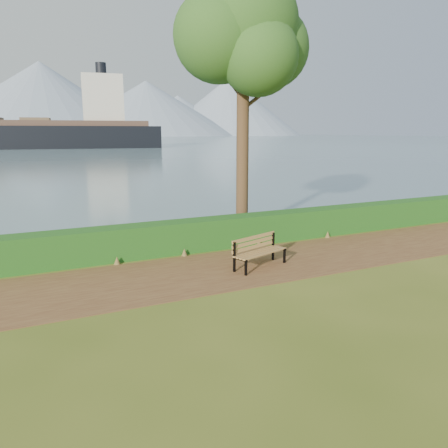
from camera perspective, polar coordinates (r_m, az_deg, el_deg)
ground at (r=12.42m, az=2.94°, el=-5.96°), size 140.00×140.00×0.00m
path at (r=12.67m, az=2.29°, el=-5.56°), size 40.00×3.40×0.01m
hedge at (r=14.54m, az=-1.92°, el=-1.23°), size 32.00×0.85×1.00m
water at (r=270.47m, az=-24.70°, el=10.09°), size 700.00×510.00×0.00m
mountains at (r=417.13m, az=-26.79°, el=14.01°), size 585.00×190.00×70.00m
bench at (r=12.55m, az=4.46°, el=-3.33°), size 1.86×1.06×0.90m
tree at (r=16.62m, az=2.54°, el=23.79°), size 5.05×4.22×9.72m
cargo_ship at (r=111.62m, az=-25.92°, el=10.48°), size 71.88×20.58×21.56m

